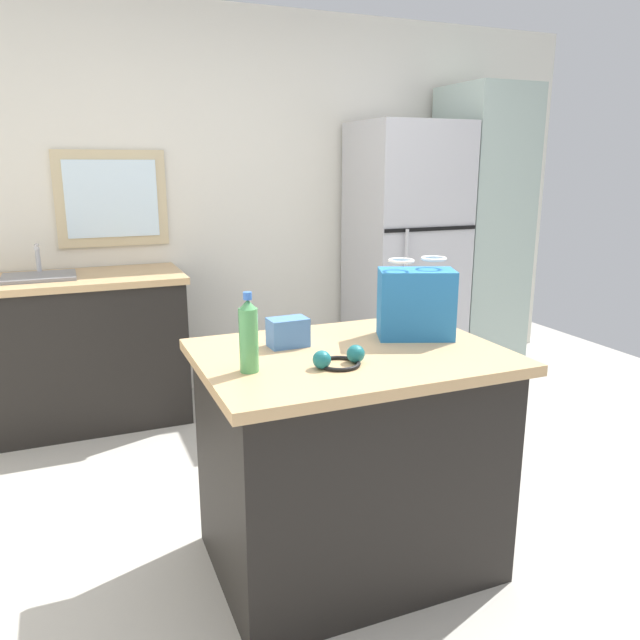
{
  "coord_description": "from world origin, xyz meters",
  "views": [
    {
      "loc": [
        -1.14,
        -2.05,
        1.56
      ],
      "look_at": [
        -0.19,
        0.24,
        0.93
      ],
      "focal_mm": 34.7,
      "sensor_mm": 36.0,
      "label": 1
    }
  ],
  "objects_px": {
    "bottle": "(249,336)",
    "small_box": "(288,332)",
    "tall_cabinet": "(479,233)",
    "refrigerator": "(405,256)",
    "shopping_bag": "(416,303)",
    "kitchen_island": "(349,459)",
    "ear_defenders": "(339,359)"
  },
  "relations": [
    {
      "from": "kitchen_island",
      "to": "shopping_bag",
      "type": "bearing_deg",
      "value": 13.21
    },
    {
      "from": "refrigerator",
      "to": "small_box",
      "type": "bearing_deg",
      "value": -131.34
    },
    {
      "from": "small_box",
      "to": "tall_cabinet",
      "type": "bearing_deg",
      "value": 38.56
    },
    {
      "from": "shopping_bag",
      "to": "small_box",
      "type": "relative_size",
      "value": 2.25
    },
    {
      "from": "refrigerator",
      "to": "bottle",
      "type": "distance_m",
      "value": 2.59
    },
    {
      "from": "kitchen_island",
      "to": "tall_cabinet",
      "type": "distance_m",
      "value": 2.76
    },
    {
      "from": "small_box",
      "to": "bottle",
      "type": "xyz_separation_m",
      "value": [
        -0.22,
        -0.23,
        0.07
      ]
    },
    {
      "from": "kitchen_island",
      "to": "ear_defenders",
      "type": "distance_m",
      "value": 0.49
    },
    {
      "from": "small_box",
      "to": "ear_defenders",
      "type": "height_order",
      "value": "small_box"
    },
    {
      "from": "refrigerator",
      "to": "shopping_bag",
      "type": "bearing_deg",
      "value": -118.97
    },
    {
      "from": "ear_defenders",
      "to": "shopping_bag",
      "type": "bearing_deg",
      "value": 26.17
    },
    {
      "from": "small_box",
      "to": "bottle",
      "type": "distance_m",
      "value": 0.33
    },
    {
      "from": "kitchen_island",
      "to": "tall_cabinet",
      "type": "xyz_separation_m",
      "value": [
        1.95,
        1.86,
        0.61
      ]
    },
    {
      "from": "tall_cabinet",
      "to": "small_box",
      "type": "distance_m",
      "value": 2.74
    },
    {
      "from": "kitchen_island",
      "to": "ear_defenders",
      "type": "bearing_deg",
      "value": -128.93
    },
    {
      "from": "bottle",
      "to": "small_box",
      "type": "bearing_deg",
      "value": 46.38
    },
    {
      "from": "kitchen_island",
      "to": "refrigerator",
      "type": "xyz_separation_m",
      "value": [
        1.31,
        1.86,
        0.48
      ]
    },
    {
      "from": "refrigerator",
      "to": "tall_cabinet",
      "type": "xyz_separation_m",
      "value": [
        0.64,
        0.0,
        0.13
      ]
    },
    {
      "from": "tall_cabinet",
      "to": "ear_defenders",
      "type": "relative_size",
      "value": 10.57
    },
    {
      "from": "kitchen_island",
      "to": "refrigerator",
      "type": "relative_size",
      "value": 0.61
    },
    {
      "from": "tall_cabinet",
      "to": "bottle",
      "type": "bearing_deg",
      "value": -140.62
    },
    {
      "from": "tall_cabinet",
      "to": "small_box",
      "type": "height_order",
      "value": "tall_cabinet"
    },
    {
      "from": "small_box",
      "to": "kitchen_island",
      "type": "bearing_deg",
      "value": -38.39
    },
    {
      "from": "refrigerator",
      "to": "bottle",
      "type": "relative_size",
      "value": 6.77
    },
    {
      "from": "refrigerator",
      "to": "small_box",
      "type": "relative_size",
      "value": 12.46
    },
    {
      "from": "bottle",
      "to": "kitchen_island",
      "type": "bearing_deg",
      "value": 10.6
    },
    {
      "from": "tall_cabinet",
      "to": "kitchen_island",
      "type": "bearing_deg",
      "value": -136.32
    },
    {
      "from": "ear_defenders",
      "to": "bottle",
      "type": "bearing_deg",
      "value": 169.04
    },
    {
      "from": "kitchen_island",
      "to": "refrigerator",
      "type": "bearing_deg",
      "value": 54.88
    },
    {
      "from": "tall_cabinet",
      "to": "shopping_bag",
      "type": "relative_size",
      "value": 6.32
    },
    {
      "from": "refrigerator",
      "to": "tall_cabinet",
      "type": "distance_m",
      "value": 0.65
    },
    {
      "from": "tall_cabinet",
      "to": "bottle",
      "type": "distance_m",
      "value": 3.05
    }
  ]
}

